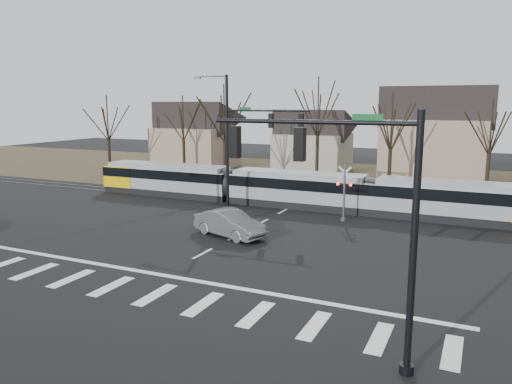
% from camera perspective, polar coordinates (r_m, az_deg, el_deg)
% --- Properties ---
extents(ground, '(140.00, 140.00, 0.00)m').
position_cam_1_polar(ground, '(26.14, -8.38, -8.17)').
color(ground, black).
extents(grass_verge, '(140.00, 28.00, 0.01)m').
position_cam_1_polar(grass_verge, '(55.06, 10.08, 1.50)').
color(grass_verge, '#38331E').
rests_on(grass_verge, ground).
extents(crosswalk, '(27.00, 2.60, 0.01)m').
position_cam_1_polar(crosswalk, '(23.10, -13.89, -10.86)').
color(crosswalk, silver).
rests_on(crosswalk, ground).
extents(stop_line, '(28.00, 0.35, 0.01)m').
position_cam_1_polar(stop_line, '(24.73, -10.68, -9.30)').
color(stop_line, silver).
rests_on(stop_line, ground).
extents(lane_dashes, '(0.18, 30.00, 0.01)m').
position_cam_1_polar(lane_dashes, '(40.02, 4.20, -1.62)').
color(lane_dashes, silver).
rests_on(lane_dashes, ground).
extents(rail_pair, '(90.00, 1.52, 0.06)m').
position_cam_1_polar(rail_pair, '(39.83, 4.10, -1.64)').
color(rail_pair, '#59595E').
rests_on(rail_pair, ground).
extents(tram, '(36.71, 2.73, 2.78)m').
position_cam_1_polar(tram, '(39.63, 4.67, 0.48)').
color(tram, gray).
rests_on(tram, ground).
extents(sedan, '(4.72, 6.00, 1.63)m').
position_cam_1_polar(sedan, '(30.90, -3.02, -3.61)').
color(sedan, '#595C62').
rests_on(sedan, ground).
extents(signal_pole_near_right, '(6.72, 0.44, 8.00)m').
position_cam_1_polar(signal_pole_near_right, '(15.43, 10.84, -1.29)').
color(signal_pole_near_right, black).
rests_on(signal_pole_near_right, ground).
extents(signal_pole_far, '(9.28, 0.44, 10.20)m').
position_cam_1_polar(signal_pole_far, '(36.98, -1.12, 6.35)').
color(signal_pole_far, black).
rests_on(signal_pole_far, ground).
extents(rail_crossing_signal, '(1.08, 0.36, 4.00)m').
position_cam_1_polar(rail_crossing_signal, '(35.17, 10.04, -0.27)').
color(rail_crossing_signal, '#59595B').
rests_on(rail_crossing_signal, ground).
extents(tree_row, '(59.20, 7.20, 10.00)m').
position_cam_1_polar(tree_row, '(48.25, 10.74, 6.24)').
color(tree_row, black).
rests_on(tree_row, ground).
extents(house_a, '(9.72, 8.64, 8.60)m').
position_cam_1_polar(house_a, '(64.35, -6.91, 6.82)').
color(house_a, gray).
rests_on(house_a, ground).
extents(house_b, '(8.64, 7.56, 7.65)m').
position_cam_1_polar(house_b, '(59.85, 6.53, 6.10)').
color(house_b, gray).
rests_on(house_b, ground).
extents(house_c, '(10.80, 8.64, 10.10)m').
position_cam_1_polar(house_c, '(53.98, 19.86, 6.47)').
color(house_c, gray).
rests_on(house_c, ground).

